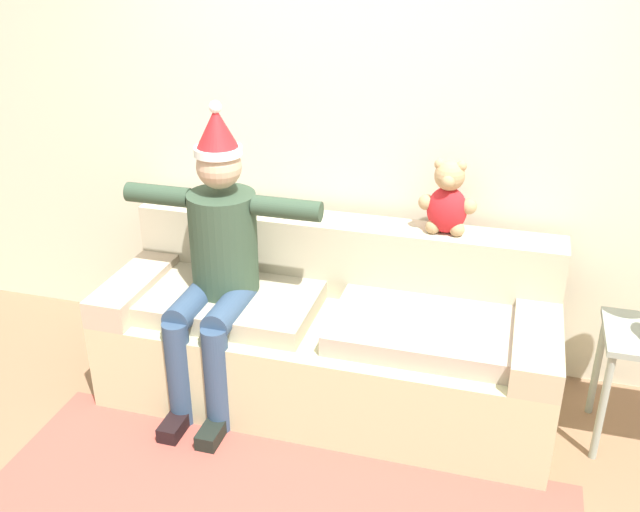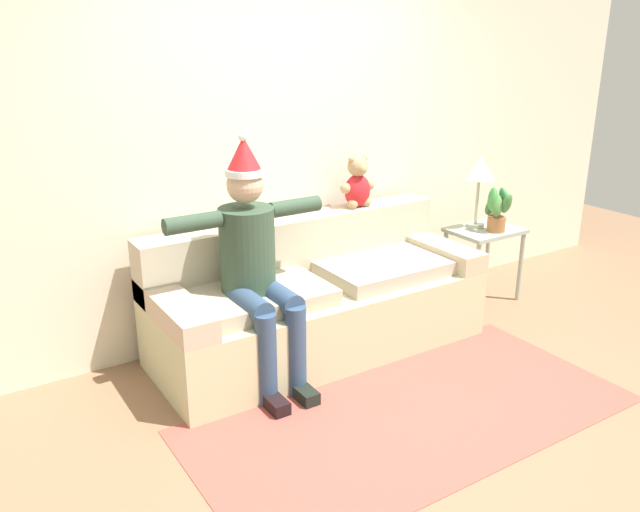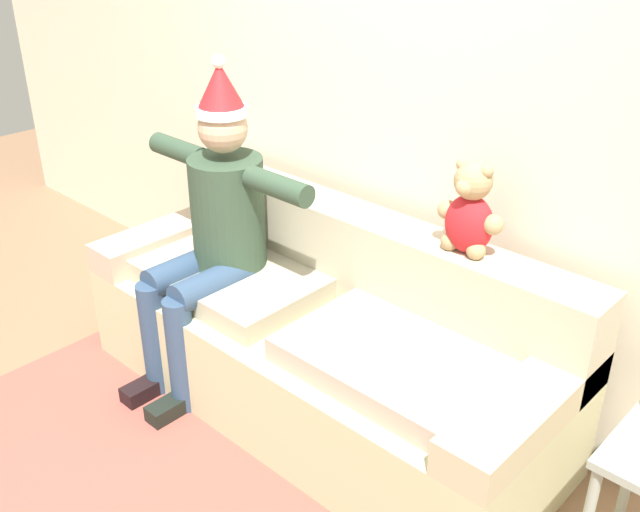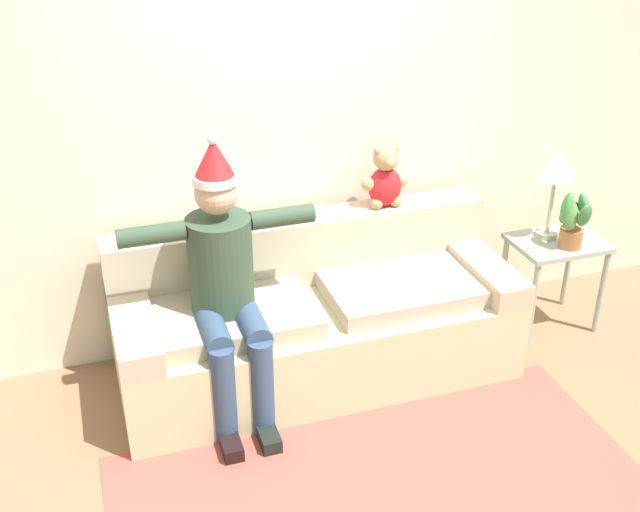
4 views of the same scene
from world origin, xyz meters
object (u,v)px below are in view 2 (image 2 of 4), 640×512
object	(u,v)px
person_seated	(255,260)
potted_plant	(498,209)
side_table	(484,241)
couch	(316,300)
table_lamp	(479,171)
teddy_bear	(358,184)

from	to	relation	value
person_seated	potted_plant	xyz separation A→B (m)	(2.14, 0.06, -0.01)
person_seated	side_table	distance (m)	2.15
couch	person_seated	xyz separation A→B (m)	(-0.54, -0.17, 0.45)
couch	table_lamp	distance (m)	1.72
couch	table_lamp	world-z (taller)	table_lamp
teddy_bear	person_seated	bearing A→B (deg)	-157.93
table_lamp	potted_plant	bearing A→B (deg)	-75.40
teddy_bear	table_lamp	xyz separation A→B (m)	(1.03, -0.19, 0.01)
table_lamp	couch	bearing A→B (deg)	-177.24
side_table	potted_plant	size ratio (longest dim) A/B	1.64
teddy_bear	side_table	distance (m)	1.22
teddy_bear	side_table	world-z (taller)	teddy_bear
table_lamp	teddy_bear	bearing A→B (deg)	169.50
couch	teddy_bear	world-z (taller)	teddy_bear
person_seated	side_table	world-z (taller)	person_seated
couch	potted_plant	size ratio (longest dim) A/B	6.16
table_lamp	potted_plant	world-z (taller)	table_lamp
side_table	teddy_bear	bearing A→B (deg)	165.47
person_seated	teddy_bear	distance (m)	1.18
person_seated	potted_plant	size ratio (longest dim) A/B	4.21
person_seated	side_table	xyz separation A→B (m)	(2.13, 0.16, -0.29)
teddy_bear	table_lamp	size ratio (longest dim) A/B	0.67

